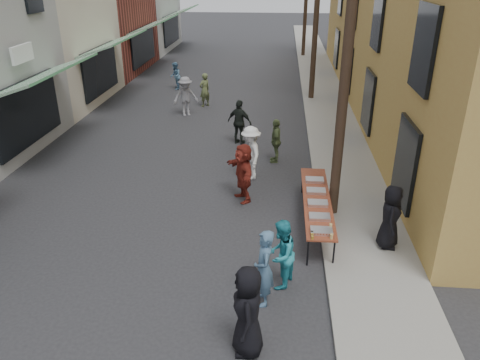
% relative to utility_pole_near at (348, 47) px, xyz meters
% --- Properties ---
extents(ground, '(120.00, 120.00, 0.00)m').
position_rel_utility_pole_near_xyz_m(ground, '(-4.30, -3.00, -4.50)').
color(ground, '#28282B').
rests_on(ground, ground).
extents(sidewalk, '(2.20, 60.00, 0.10)m').
position_rel_utility_pole_near_xyz_m(sidewalk, '(0.70, 12.00, -4.45)').
color(sidewalk, gray).
rests_on(sidewalk, ground).
extents(storefront_row, '(8.00, 37.00, 9.00)m').
position_rel_utility_pole_near_xyz_m(storefront_row, '(-14.30, 11.96, -0.38)').
color(storefront_row, maroon).
rests_on(storefront_row, ground).
extents(utility_pole_near, '(0.26, 0.26, 9.00)m').
position_rel_utility_pole_near_xyz_m(utility_pole_near, '(0.00, 0.00, 0.00)').
color(utility_pole_near, '#2D2116').
rests_on(utility_pole_near, ground).
extents(utility_pole_mid, '(0.26, 0.26, 9.00)m').
position_rel_utility_pole_near_xyz_m(utility_pole_mid, '(0.00, 12.00, 0.00)').
color(utility_pole_mid, '#2D2116').
rests_on(utility_pole_mid, ground).
extents(serving_table, '(0.70, 4.00, 0.75)m').
position_rel_utility_pole_near_xyz_m(serving_table, '(-0.50, -0.58, -3.79)').
color(serving_table, maroon).
rests_on(serving_table, ground).
extents(catering_tray_sausage, '(0.50, 0.33, 0.08)m').
position_rel_utility_pole_near_xyz_m(catering_tray_sausage, '(-0.50, -2.23, -3.71)').
color(catering_tray_sausage, maroon).
rests_on(catering_tray_sausage, serving_table).
extents(catering_tray_foil_b, '(0.50, 0.33, 0.08)m').
position_rel_utility_pole_near_xyz_m(catering_tray_foil_b, '(-0.50, -1.58, -3.71)').
color(catering_tray_foil_b, '#B2B2B7').
rests_on(catering_tray_foil_b, serving_table).
extents(catering_tray_buns, '(0.50, 0.33, 0.08)m').
position_rel_utility_pole_near_xyz_m(catering_tray_buns, '(-0.50, -0.88, -3.71)').
color(catering_tray_buns, tan).
rests_on(catering_tray_buns, serving_table).
extents(catering_tray_foil_d, '(0.50, 0.33, 0.08)m').
position_rel_utility_pole_near_xyz_m(catering_tray_foil_d, '(-0.50, -0.18, -3.71)').
color(catering_tray_foil_d, '#B2B2B7').
rests_on(catering_tray_foil_d, serving_table).
extents(catering_tray_buns_end, '(0.50, 0.33, 0.08)m').
position_rel_utility_pole_near_xyz_m(catering_tray_buns_end, '(-0.50, 0.52, -3.71)').
color(catering_tray_buns_end, tan).
rests_on(catering_tray_buns_end, serving_table).
extents(condiment_jar_a, '(0.07, 0.07, 0.08)m').
position_rel_utility_pole_near_xyz_m(condiment_jar_a, '(-0.72, -2.53, -3.71)').
color(condiment_jar_a, '#A57F26').
rests_on(condiment_jar_a, serving_table).
extents(condiment_jar_b, '(0.07, 0.07, 0.08)m').
position_rel_utility_pole_near_xyz_m(condiment_jar_b, '(-0.72, -2.43, -3.71)').
color(condiment_jar_b, '#A57F26').
rests_on(condiment_jar_b, serving_table).
extents(condiment_jar_c, '(0.07, 0.07, 0.08)m').
position_rel_utility_pole_near_xyz_m(condiment_jar_c, '(-0.72, -2.33, -3.71)').
color(condiment_jar_c, '#A57F26').
rests_on(condiment_jar_c, serving_table).
extents(cup_stack, '(0.08, 0.08, 0.12)m').
position_rel_utility_pole_near_xyz_m(cup_stack, '(-0.30, -2.48, -3.69)').
color(cup_stack, tan).
rests_on(cup_stack, serving_table).
extents(guest_front_a, '(0.64, 0.91, 1.75)m').
position_rel_utility_pole_near_xyz_m(guest_front_a, '(-1.96, -5.16, -3.62)').
color(guest_front_a, black).
rests_on(guest_front_a, ground).
extents(guest_front_b, '(0.48, 0.66, 1.66)m').
position_rel_utility_pole_near_xyz_m(guest_front_b, '(-1.74, -3.82, -3.67)').
color(guest_front_b, '#476B8B').
rests_on(guest_front_b, ground).
extents(guest_front_c, '(0.81, 0.91, 1.56)m').
position_rel_utility_pole_near_xyz_m(guest_front_c, '(-1.41, -3.23, -3.72)').
color(guest_front_c, teal).
rests_on(guest_front_c, ground).
extents(guest_front_d, '(0.97, 1.26, 1.73)m').
position_rel_utility_pole_near_xyz_m(guest_front_d, '(-2.41, 2.22, -3.64)').
color(guest_front_d, white).
rests_on(guest_front_d, ground).
extents(guest_front_e, '(0.40, 0.91, 1.53)m').
position_rel_utility_pole_near_xyz_m(guest_front_e, '(-1.64, 3.68, -3.73)').
color(guest_front_e, '#58693D').
rests_on(guest_front_e, ground).
extents(guest_queue_back, '(1.13, 1.67, 1.73)m').
position_rel_utility_pole_near_xyz_m(guest_queue_back, '(-2.53, 0.69, -3.64)').
color(guest_queue_back, maroon).
rests_on(guest_queue_back, ground).
extents(server, '(0.64, 0.86, 1.59)m').
position_rel_utility_pole_near_xyz_m(server, '(1.14, -1.61, -3.61)').
color(server, black).
rests_on(server, sidewalk).
extents(passerby_left, '(1.30, 1.06, 1.75)m').
position_rel_utility_pole_near_xyz_m(passerby_left, '(-5.77, 8.75, -3.62)').
color(passerby_left, gray).
rests_on(passerby_left, ground).
extents(passerby_mid, '(1.08, 0.78, 1.70)m').
position_rel_utility_pole_near_xyz_m(passerby_mid, '(-3.04, 5.34, -3.65)').
color(passerby_mid, black).
rests_on(passerby_mid, ground).
extents(passerby_right, '(0.67, 0.68, 1.59)m').
position_rel_utility_pole_near_xyz_m(passerby_right, '(-5.16, 10.31, -3.70)').
color(passerby_right, '#5B683C').
rests_on(passerby_right, ground).
extents(passerby_far, '(0.67, 0.79, 1.46)m').
position_rel_utility_pole_near_xyz_m(passerby_far, '(-7.27, 13.48, -3.77)').
color(passerby_far, '#5684A7').
rests_on(passerby_far, ground).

